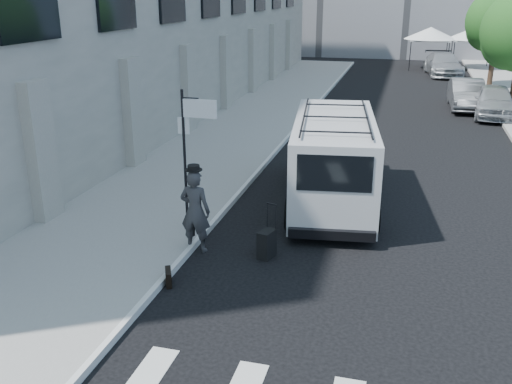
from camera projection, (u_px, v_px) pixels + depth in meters
The scene contains 13 objects.
ground at pixel (251, 302), 11.44m from camera, with size 120.00×120.00×0.00m, color black.
sidewalk_left at pixel (254, 120), 27.01m from camera, with size 4.50×48.00×0.15m, color gray.
sign_pole at pixel (192, 130), 14.04m from camera, with size 1.03×0.07×3.50m.
tree_far at pixel (495, 23), 34.82m from camera, with size 3.80×3.83×6.03m.
tent_left at pixel (431, 34), 44.15m from camera, with size 4.00×4.00×3.20m.
tent_right at pixel (474, 34), 43.83m from camera, with size 4.00×4.00×3.20m.
businessman at pixel (195, 211), 13.38m from camera, with size 0.74×0.48×2.02m, color #323234.
briefcase at pixel (168, 277), 12.08m from camera, with size 0.12×0.44×0.34m, color black.
suitcase at pixel (267, 244), 13.26m from camera, with size 0.41×0.52×1.28m.
cargo_van at pixel (333, 159), 16.48m from camera, with size 3.06×6.96×2.52m.
parked_car_a at pixel (494, 101), 27.84m from camera, with size 1.85×4.59×1.56m, color #9FA3A7.
parked_car_b at pixel (467, 94), 29.77m from camera, with size 1.61×4.62×1.52m, color #4F5256.
parked_car_c at pixel (443, 64), 41.39m from camera, with size 2.26×5.57×1.62m, color #979A9E.
Camera 1 is at (2.69, -9.67, 5.92)m, focal length 40.00 mm.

